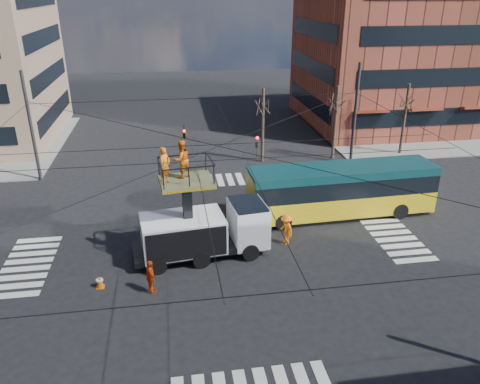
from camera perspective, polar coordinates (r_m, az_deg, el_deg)
name	(u,v)px	position (r m, az deg, el deg)	size (l,w,h in m)	color
ground	(221,250)	(25.65, -2.39, -7.04)	(120.00, 120.00, 0.00)	black
sidewalk_ne	(402,128)	(50.58, 19.18, 7.40)	(18.00, 18.00, 0.12)	slate
crosswalks	(221,249)	(25.65, -2.39, -7.02)	(22.40, 22.40, 0.02)	silver
building_ne	(407,53)	(52.31, 19.71, 15.66)	(20.06, 16.06, 14.00)	brown
overhead_network	(217,174)	(24.12, -2.84, 2.24)	(24.24, 24.24, 8.00)	#2D2D30
tree_a	(263,106)	(37.17, 2.84, 10.46)	(2.00, 2.00, 6.00)	#382B21
tree_b	(337,103)	(38.80, 11.71, 10.57)	(2.00, 2.00, 6.00)	#382B21
tree_c	(407,101)	(41.25, 19.70, 10.46)	(2.00, 2.00, 6.00)	#382B21
utility_truck	(203,220)	(24.28, -4.49, -3.41)	(7.22, 3.30, 6.33)	black
city_bus	(341,190)	(29.33, 12.25, 0.29)	(11.60, 3.07, 3.20)	gold
traffic_cone	(100,282)	(23.48, -16.73, -10.43)	(0.36, 0.36, 0.63)	#E76109
worker_ground	(151,277)	(22.29, -10.83, -10.14)	(0.99, 0.41, 1.68)	#D9420D
flagger	(286,230)	(25.90, 5.65, -4.58)	(1.14, 0.66, 1.77)	orange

